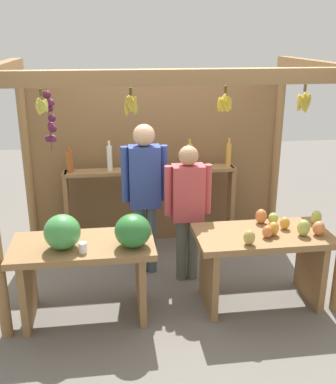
{
  "coord_description": "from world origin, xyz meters",
  "views": [
    {
      "loc": [
        -0.57,
        -4.38,
        2.49
      ],
      "look_at": [
        0.0,
        -0.18,
        1.01
      ],
      "focal_mm": 42.62,
      "sensor_mm": 36.0,
      "label": 1
    }
  ],
  "objects": [
    {
      "name": "ground_plane",
      "position": [
        0.0,
        0.0,
        0.0
      ],
      "size": [
        12.0,
        12.0,
        0.0
      ],
      "primitive_type": "plane",
      "color": "slate",
      "rests_on": "ground"
    },
    {
      "name": "market_stall",
      "position": [
        -0.0,
        0.4,
        1.31
      ],
      "size": [
        3.13,
        1.89,
        2.23
      ],
      "color": "olive",
      "rests_on": "ground"
    },
    {
      "name": "fruit_counter_left",
      "position": [
        -0.78,
        -0.71,
        0.66
      ],
      "size": [
        1.27,
        0.64,
        1.04
      ],
      "color": "olive",
      "rests_on": "ground"
    },
    {
      "name": "fruit_counter_right",
      "position": [
        0.85,
        -0.67,
        0.56
      ],
      "size": [
        1.27,
        0.64,
        0.89
      ],
      "color": "olive",
      "rests_on": "ground"
    },
    {
      "name": "bottle_shelf_unit",
      "position": [
        -0.1,
        0.67,
        0.78
      ],
      "size": [
        2.01,
        0.22,
        1.34
      ],
      "color": "olive",
      "rests_on": "ground"
    },
    {
      "name": "vendor_man",
      "position": [
        -0.21,
        0.08,
        0.99
      ],
      "size": [
        0.48,
        0.22,
        1.64
      ],
      "rotation": [
        0.0,
        0.0,
        0.13
      ],
      "color": "#475860",
      "rests_on": "ground"
    },
    {
      "name": "vendor_woman",
      "position": [
        0.21,
        -0.13,
        0.86
      ],
      "size": [
        0.48,
        0.2,
        1.45
      ],
      "rotation": [
        0.0,
        0.0,
        -0.18
      ],
      "color": "#585C54",
      "rests_on": "ground"
    }
  ]
}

